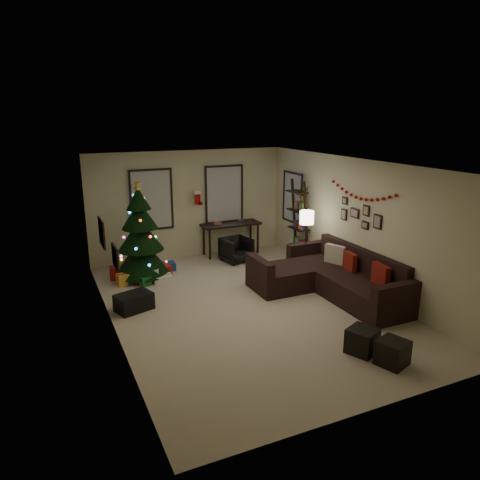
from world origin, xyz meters
The scene contains 29 objects.
floor centered at (0.00, 0.00, 0.00)m, with size 7.00×7.00×0.00m, color #C4B394.
ceiling centered at (0.00, 0.00, 2.70)m, with size 7.00×7.00×0.00m, color white.
wall_back centered at (0.00, 3.50, 1.35)m, with size 5.00×5.00×0.00m, color beige.
wall_front centered at (0.00, -3.50, 1.35)m, with size 5.00×5.00×0.00m, color beige.
wall_left centered at (-2.50, 0.00, 1.35)m, with size 7.00×7.00×0.00m, color beige.
wall_right centered at (2.50, 0.00, 1.35)m, with size 7.00×7.00×0.00m, color beige.
window_back_left centered at (-0.95, 3.47, 1.55)m, with size 1.05×0.06×1.50m.
window_back_right centered at (0.95, 3.47, 1.55)m, with size 1.05×0.06×1.50m.
window_right_wall centered at (2.47, 2.55, 1.50)m, with size 0.06×0.90×1.30m.
christmas_tree centered at (-1.49, 2.36, 0.93)m, with size 1.20×1.20×2.24m.
presents centered at (-1.48, 2.23, 0.12)m, with size 1.50×1.01×0.30m.
sofa centered at (1.81, -0.10, 0.30)m, with size 2.11×3.04×0.92m.
pillow_red_a centered at (2.21, -1.10, 0.64)m, with size 0.12×0.45×0.45m, color maroon.
pillow_red_b centered at (2.21, -0.19, 0.64)m, with size 0.11×0.40×0.40m, color maroon.
pillow_cream centered at (2.21, 0.31, 0.63)m, with size 0.13×0.46×0.46m, color beige.
ottoman_near centered at (0.84, -2.31, 0.20)m, with size 0.41×0.41×0.39m, color black.
ottoman_far centered at (1.02, -2.77, 0.19)m, with size 0.40×0.40×0.38m, color black.
desk centered at (1.03, 3.22, 0.73)m, with size 1.53×0.55×0.83m.
desk_chair centered at (0.90, 2.57, 0.31)m, with size 0.60×0.56×0.62m, color black.
bookshelf centered at (2.30, 1.94, 0.99)m, with size 0.30×0.59×2.04m.
potted_plant centered at (2.30, 1.81, 1.79)m, with size 0.40×0.34×0.44m, color #4C4C4C.
floor_lamp centered at (1.95, 1.08, 1.24)m, with size 0.31×0.31×1.48m.
art_map centered at (-2.48, 0.93, 1.50)m, with size 0.04×0.60×0.50m.
art_abstract centered at (-2.48, -0.47, 1.45)m, with size 0.04×0.45×0.35m.
gallery centered at (2.48, -0.07, 1.57)m, with size 0.03×1.25×0.54m.
garland centered at (2.45, -0.10, 2.03)m, with size 0.08×1.90×0.30m, color #A5140C, non-canonical shape.
stocking_left centered at (-0.14, 3.54, 1.39)m, with size 0.20×0.05×0.36m.
stocking_right centered at (0.19, 3.33, 1.54)m, with size 0.20×0.05×0.36m.
storage_bin centered at (-2.03, 0.72, 0.16)m, with size 0.65×0.43×0.33m, color black.
Camera 1 is at (-3.47, -7.24, 3.57)m, focal length 33.88 mm.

